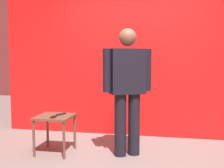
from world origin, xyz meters
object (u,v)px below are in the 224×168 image
standing_person (127,85)px  tv_remote (61,114)px  side_table (55,121)px  cell_phone (53,117)px

standing_person → tv_remote: standing_person is taller
standing_person → tv_remote: (-0.97, -0.04, -0.44)m
standing_person → side_table: (-1.03, -0.11, -0.53)m
side_table → standing_person: bearing=5.8°
standing_person → cell_phone: (-1.00, -0.22, -0.44)m
side_table → cell_phone: size_ratio=3.76×
standing_person → cell_phone: size_ratio=12.26×
standing_person → tv_remote: bearing=-177.9°
cell_phone → tv_remote: bearing=69.8°
standing_person → tv_remote: size_ratio=10.38×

